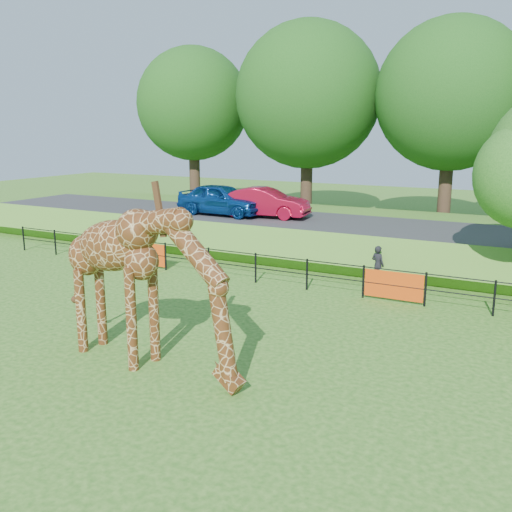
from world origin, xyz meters
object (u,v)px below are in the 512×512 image
object	(u,v)px
giraffe	(147,287)
car_red	(265,202)
visitor	(378,265)
car_blue	(222,199)

from	to	relation	value
giraffe	car_red	size ratio (longest dim) A/B	1.30
visitor	car_red	bearing A→B (deg)	-10.49
giraffe	car_red	bearing A→B (deg)	113.85
car_red	giraffe	bearing A→B (deg)	-170.51
giraffe	car_red	world-z (taller)	giraffe
visitor	giraffe	bearing A→B (deg)	95.02
car_blue	car_red	bearing A→B (deg)	-78.07
car_blue	giraffe	bearing A→B (deg)	-152.67
giraffe	visitor	distance (m)	10.00
visitor	car_blue	bearing A→B (deg)	-2.03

